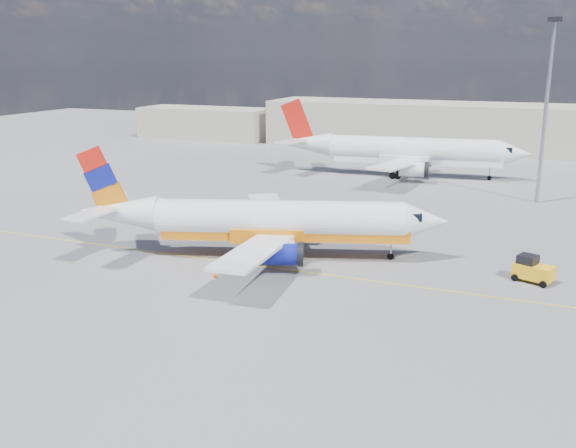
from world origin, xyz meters
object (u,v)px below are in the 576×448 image
at_px(main_jet, 268,221).
at_px(traffic_cone, 215,275).
at_px(gse_tug, 533,270).
at_px(second_jet, 405,151).

distance_m(main_jet, traffic_cone, 7.12).
xyz_separation_m(main_jet, gse_tug, (20.58, 1.95, -2.16)).
xyz_separation_m(gse_tug, traffic_cone, (-22.19, -8.29, -0.65)).
bearing_deg(gse_tug, traffic_cone, -138.37).
relative_size(main_jet, traffic_cone, 52.13).
relative_size(second_jet, traffic_cone, 58.41).
bearing_deg(traffic_cone, gse_tug, 20.49).
xyz_separation_m(second_jet, traffic_cone, (-4.23, -46.85, -3.17)).
height_order(main_jet, traffic_cone, main_jet).
relative_size(second_jet, gse_tug, 10.96).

